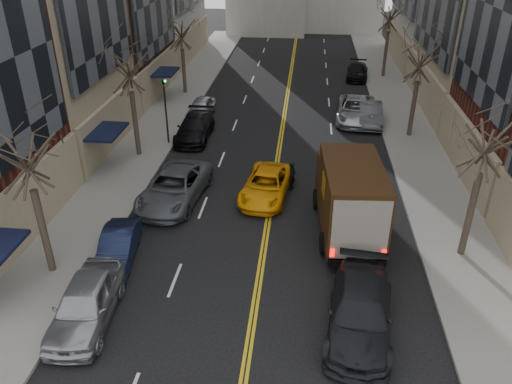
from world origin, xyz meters
TOP-DOWN VIEW (x-y plane):
  - sidewalk_left at (-9.00, 27.00)m, footprint 4.00×66.00m
  - sidewalk_right at (9.00, 27.00)m, footprint 4.00×66.00m
  - tree_lf_near at (-8.80, 8.00)m, footprint 3.20×3.20m
  - tree_lf_mid at (-8.80, 20.00)m, footprint 3.20×3.20m
  - tree_lf_far at (-8.80, 33.00)m, footprint 3.20×3.20m
  - tree_rt_near at (8.80, 11.00)m, footprint 3.20×3.20m
  - tree_rt_mid at (8.80, 25.00)m, footprint 3.20×3.20m
  - tree_rt_far at (8.80, 40.00)m, footprint 3.20×3.20m
  - traffic_signal at (-7.39, 22.00)m, footprint 0.29×0.26m
  - ups_truck at (3.81, 12.48)m, footprint 3.18×6.99m
  - observer_sedan at (3.89, 5.93)m, footprint 2.91×5.84m
  - taxi at (-0.30, 15.52)m, footprint 2.95×5.29m
  - pedestrian at (1.04, 16.56)m, footprint 0.57×0.68m
  - parked_lf_a at (-6.12, 5.33)m, footprint 2.31×4.99m
  - parked_lf_b at (-6.30, 9.24)m, footprint 1.89×4.11m
  - parked_lf_c at (-5.10, 14.58)m, footprint 3.38×6.19m
  - parked_lf_d at (-5.87, 23.27)m, footprint 2.18×5.28m
  - parked_lf_e at (-6.30, 27.55)m, footprint 1.88×4.17m
  - parked_rt_a at (6.30, 27.27)m, footprint 1.88×4.79m
  - parked_rt_b at (5.33, 27.91)m, footprint 3.28×6.18m
  - parked_rt_c at (6.30, 39.33)m, footprint 2.38×4.85m

SIDE VIEW (x-z plane):
  - sidewalk_left at x=-9.00m, z-range 0.00..0.15m
  - sidewalk_right at x=9.00m, z-range 0.00..0.15m
  - parked_lf_b at x=-6.30m, z-range 0.00..1.31m
  - parked_rt_c at x=6.30m, z-range 0.00..1.36m
  - parked_lf_e at x=-6.30m, z-range 0.00..1.39m
  - taxi at x=-0.30m, z-range 0.00..1.40m
  - parked_lf_d at x=-5.87m, z-range 0.00..1.53m
  - parked_rt_a at x=6.30m, z-range 0.00..1.55m
  - pedestrian at x=1.04m, z-range 0.00..1.60m
  - observer_sedan at x=3.89m, z-range 0.00..1.63m
  - parked_lf_c at x=-5.10m, z-range 0.00..1.64m
  - parked_rt_b at x=5.33m, z-range 0.00..1.65m
  - parked_lf_a at x=-6.12m, z-range 0.00..1.66m
  - ups_truck at x=3.81m, z-range 0.01..3.75m
  - traffic_signal at x=-7.39m, z-range 0.47..5.17m
  - tree_lf_far at x=-8.80m, z-range 1.97..10.08m
  - tree_rt_mid at x=8.80m, z-range 2.01..10.33m
  - tree_lf_near at x=-8.80m, z-range 2.03..10.45m
  - tree_rt_near at x=8.80m, z-range 2.10..10.81m
  - tree_lf_mid at x=-8.80m, z-range 2.14..11.05m
  - tree_rt_far at x=8.80m, z-range 2.19..11.29m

